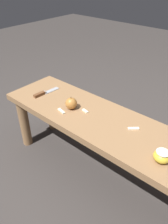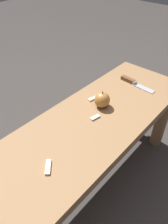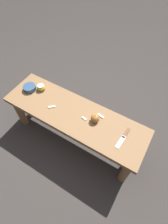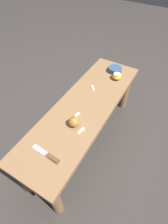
# 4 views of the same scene
# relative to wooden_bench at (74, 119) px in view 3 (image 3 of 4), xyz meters

# --- Properties ---
(ground_plane) EXTENTS (8.00, 8.00, 0.00)m
(ground_plane) POSITION_rel_wooden_bench_xyz_m (0.00, 0.00, -0.36)
(ground_plane) COLOR #383330
(wooden_bench) EXTENTS (1.29, 0.39, 0.45)m
(wooden_bench) POSITION_rel_wooden_bench_xyz_m (0.00, 0.00, 0.00)
(wooden_bench) COLOR olive
(wooden_bench) RESTS_ON ground_plane
(knife) EXTENTS (0.04, 0.20, 0.02)m
(knife) POSITION_rel_wooden_bench_xyz_m (-0.45, -0.03, 0.09)
(knife) COLOR #9EA0A5
(knife) RESTS_ON wooden_bench
(apple_whole) EXTENTS (0.07, 0.07, 0.08)m
(apple_whole) POSITION_rel_wooden_bench_xyz_m (-0.19, -0.03, 0.12)
(apple_whole) COLOR #B27233
(apple_whole) RESTS_ON wooden_bench
(apple_cut) EXTENTS (0.08, 0.08, 0.05)m
(apple_cut) POSITION_rel_wooden_bench_xyz_m (0.41, -0.08, 0.11)
(apple_cut) COLOR gold
(apple_cut) RESTS_ON wooden_bench
(apple_slice_near_knife) EXTENTS (0.06, 0.03, 0.01)m
(apple_slice_near_knife) POSITION_rel_wooden_bench_xyz_m (-0.21, -0.09, 0.09)
(apple_slice_near_knife) COLOR beige
(apple_slice_near_knife) RESTS_ON wooden_bench
(apple_slice_center) EXTENTS (0.05, 0.02, 0.01)m
(apple_slice_center) POSITION_rel_wooden_bench_xyz_m (-0.10, 0.00, 0.09)
(apple_slice_center) COLOR beige
(apple_slice_center) RESTS_ON wooden_bench
(apple_slice_near_bowl) EXTENTS (0.06, 0.05, 0.01)m
(apple_slice_near_bowl) POSITION_rel_wooden_bench_xyz_m (0.20, 0.04, 0.09)
(apple_slice_near_bowl) COLOR beige
(apple_slice_near_bowl) RESTS_ON wooden_bench
(bowl) EXTENTS (0.12, 0.12, 0.04)m
(bowl) POSITION_rel_wooden_bench_xyz_m (0.51, -0.02, 0.11)
(bowl) COLOR #335175
(bowl) RESTS_ON wooden_bench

